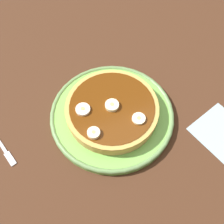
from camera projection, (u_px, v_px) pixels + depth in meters
ground_plane at (112, 120)px, 66.73cm from camera, size 140.00×140.00×3.00cm
plate at (112, 115)px, 64.61cm from camera, size 28.17×28.17×1.81cm
pancake_stack at (113, 111)px, 62.67cm from camera, size 20.61×20.61×3.17cm
banana_slice_0 at (114, 104)px, 61.35cm from camera, size 3.03×3.03×1.05cm
banana_slice_1 at (139, 119)px, 59.60cm from camera, size 2.87×2.87×0.78cm
banana_slice_2 at (94, 133)px, 57.70cm from camera, size 2.68×2.68×1.07cm
banana_slice_3 at (83, 110)px, 60.75cm from camera, size 3.16×3.16×0.83cm
napkin at (221, 132)px, 63.30cm from camera, size 13.70×13.70×0.30cm
fork at (1, 145)px, 61.49cm from camera, size 4.60×12.75×0.50cm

